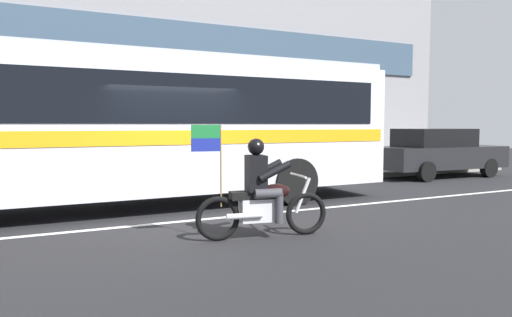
# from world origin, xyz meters

# --- Properties ---
(ground_plane) EXTENTS (60.00, 60.00, 0.00)m
(ground_plane) POSITION_xyz_m (0.00, 0.00, 0.00)
(ground_plane) COLOR black
(sidewalk_curb) EXTENTS (28.00, 3.80, 0.15)m
(sidewalk_curb) POSITION_xyz_m (0.00, 5.10, 0.07)
(sidewalk_curb) COLOR gray
(sidewalk_curb) RESTS_ON ground_plane
(lane_center_stripe) EXTENTS (26.60, 0.14, 0.01)m
(lane_center_stripe) POSITION_xyz_m (0.00, -0.60, 0.00)
(lane_center_stripe) COLOR silver
(lane_center_stripe) RESTS_ON ground_plane
(transit_bus) EXTENTS (10.93, 2.69, 3.22)m
(transit_bus) POSITION_xyz_m (-0.31, 1.19, 1.88)
(transit_bus) COLOR silver
(transit_bus) RESTS_ON ground_plane
(motorcycle_with_rider) EXTENTS (2.17, 0.70, 1.78)m
(motorcycle_with_rider) POSITION_xyz_m (0.69, -2.32, 0.67)
(motorcycle_with_rider) COLOR black
(motorcycle_with_rider) RESTS_ON ground_plane
(parked_sedan_curbside) EXTENTS (4.69, 1.95, 1.64)m
(parked_sedan_curbside) POSITION_xyz_m (9.84, 2.58, 0.85)
(parked_sedan_curbside) COLOR black
(parked_sedan_curbside) RESTS_ON ground_plane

